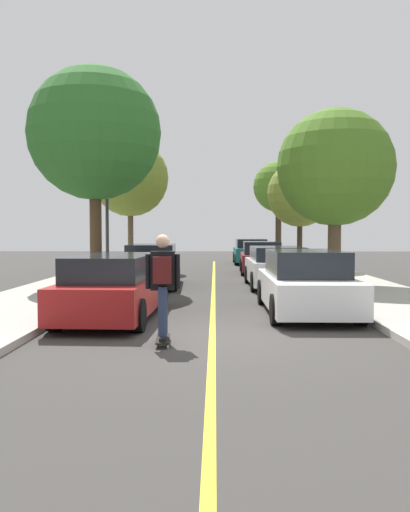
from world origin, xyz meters
The scene contains 16 objects.
ground centered at (0.00, 0.00, 0.00)m, with size 80.00×80.00×0.00m, color #3D3A38.
center_line centered at (0.00, 4.00, 0.00)m, with size 0.12×39.20×0.01m, color gold.
parked_car_left_nearest centered at (-2.13, 1.95, 0.70)m, with size 1.98×4.67×1.39m.
parked_car_left_near centered at (-2.13, 8.63, 0.70)m, with size 1.99×4.42×1.45m.
parked_car_right_nearest centered at (2.13, 2.69, 0.70)m, with size 1.92×4.50×1.46m.
parked_car_right_near centered at (2.13, 8.37, 0.69)m, with size 1.99×4.20×1.38m.
parked_car_right_far centered at (2.13, 14.30, 0.69)m, with size 1.98×4.09×1.43m.
parked_car_right_farthest centered at (2.13, 21.20, 0.71)m, with size 2.01×4.10×1.44m.
street_tree_left_nearest centered at (-3.96, 8.21, 5.13)m, with size 4.43×4.43×7.23m.
street_tree_left_near centered at (-3.96, 15.58, 4.39)m, with size 3.61×3.61×6.07m.
street_tree_right_nearest centered at (3.96, 7.89, 3.95)m, with size 3.80×3.80×5.73m.
street_tree_right_near centered at (3.96, 15.02, 3.60)m, with size 3.03×3.03×4.98m.
street_tree_right_far centered at (3.96, 23.26, 4.59)m, with size 3.12×3.12×6.05m.
streetlamp centered at (-3.88, 9.74, 3.61)m, with size 0.36×0.24×6.12m.
skateboard centered at (-0.83, -0.69, 0.09)m, with size 0.27×0.85×0.10m.
skateboarder centered at (-0.83, -0.73, 1.09)m, with size 0.58×0.70×1.75m.
Camera 1 is at (0.05, -9.54, 1.91)m, focal length 37.23 mm.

